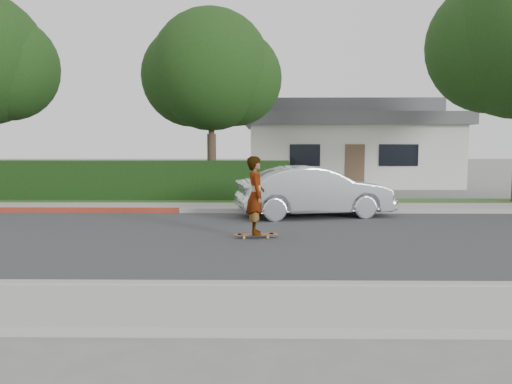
% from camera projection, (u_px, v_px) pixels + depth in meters
% --- Properties ---
extents(ground, '(120.00, 120.00, 0.00)m').
position_uv_depth(ground, '(106.00, 238.00, 11.26)').
color(ground, slate).
rests_on(ground, ground).
extents(road, '(60.00, 8.00, 0.01)m').
position_uv_depth(road, '(106.00, 238.00, 11.26)').
color(road, '#2D2D30').
rests_on(road, ground).
extents(curb_near, '(60.00, 0.20, 0.15)m').
position_uv_depth(curb_near, '(16.00, 286.00, 7.17)').
color(curb_near, '#9E9E99').
rests_on(curb_near, ground).
extents(curb_far, '(60.00, 0.20, 0.15)m').
position_uv_depth(curb_far, '(147.00, 210.00, 15.33)').
color(curb_far, '#9E9E99').
rests_on(curb_far, ground).
extents(sidewalk_far, '(60.00, 1.60, 0.12)m').
position_uv_depth(sidewalk_far, '(154.00, 207.00, 16.23)').
color(sidewalk_far, gray).
rests_on(sidewalk_far, ground).
extents(planting_strip, '(60.00, 1.60, 0.10)m').
position_uv_depth(planting_strip, '(163.00, 202.00, 17.82)').
color(planting_strip, '#2D4C1E').
rests_on(planting_strip, ground).
extents(hedge, '(15.00, 1.00, 1.50)m').
position_uv_depth(hedge, '(85.00, 181.00, 18.39)').
color(hedge, black).
rests_on(hedge, ground).
extents(tree_center, '(5.66, 4.84, 7.44)m').
position_uv_depth(tree_center, '(211.00, 74.00, 19.91)').
color(tree_center, '#33261C').
rests_on(tree_center, ground).
extents(house, '(10.60, 8.60, 4.30)m').
position_uv_depth(house, '(345.00, 144.00, 26.88)').
color(house, beige).
rests_on(house, ground).
extents(skateboard, '(1.01, 0.31, 0.09)m').
position_uv_depth(skateboard, '(256.00, 235.00, 11.20)').
color(skateboard, gold).
rests_on(skateboard, ground).
extents(skateboarder, '(0.49, 0.68, 1.75)m').
position_uv_depth(skateboarder, '(256.00, 195.00, 11.12)').
color(skateboarder, white).
rests_on(skateboarder, skateboard).
extents(car_silver, '(4.71, 2.48, 1.48)m').
position_uv_depth(car_silver, '(314.00, 192.00, 14.47)').
color(car_silver, '#B9BCC0').
rests_on(car_silver, ground).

